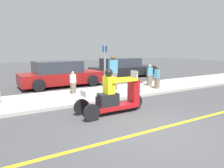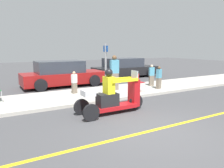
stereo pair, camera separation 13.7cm
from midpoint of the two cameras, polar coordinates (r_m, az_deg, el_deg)
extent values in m
plane|color=#424244|center=(6.03, 10.26, -11.75)|extent=(60.00, 60.00, 0.00)
cube|color=gold|center=(5.92, 8.98, -12.08)|extent=(24.00, 0.12, 0.01)
cube|color=#B2ADA3|center=(9.78, -7.90, -3.01)|extent=(28.00, 2.80, 0.12)
cylinder|color=black|center=(7.82, 5.68, -4.65)|extent=(0.52, 0.10, 0.52)
cylinder|color=black|center=(6.55, -5.94, -7.47)|extent=(0.52, 0.10, 0.52)
cylinder|color=black|center=(7.20, -8.48, -5.96)|extent=(0.52, 0.10, 0.52)
cube|color=#AD1419|center=(7.30, -0.54, -6.06)|extent=(1.71, 0.52, 0.13)
cube|color=black|center=(7.15, -1.73, -4.14)|extent=(0.68, 0.41, 0.42)
cube|color=#AD1419|center=(7.68, 5.13, -2.20)|extent=(0.24, 0.41, 0.94)
cube|color=silver|center=(7.59, 5.32, 2.40)|extent=(0.03, 0.37, 0.30)
cube|color=silver|center=(6.78, -6.78, -2.38)|extent=(0.36, 0.41, 0.18)
cube|color=yellow|center=(7.08, -1.39, -0.29)|extent=(0.26, 0.38, 0.55)
sphere|color=black|center=(7.02, -1.41, 2.97)|extent=(0.26, 0.26, 0.26)
cube|color=#726656|center=(7.14, 0.01, -4.16)|extent=(0.14, 0.14, 0.42)
cube|color=#726656|center=(7.34, -0.97, -3.78)|extent=(0.14, 0.14, 0.42)
cube|color=yellow|center=(7.15, 2.90, 0.93)|extent=(1.01, 0.09, 0.09)
cube|color=yellow|center=(7.48, 1.17, 1.32)|extent=(1.01, 0.09, 0.09)
cube|color=#726656|center=(11.19, 11.33, 0.22)|extent=(0.27, 0.21, 0.55)
cube|color=#4C99B7|center=(11.12, 11.41, 2.70)|extent=(0.30, 0.22, 0.43)
sphere|color=brown|center=(11.09, 11.46, 4.19)|extent=(0.15, 0.15, 0.15)
cube|color=#726656|center=(10.62, -0.12, 0.65)|extent=(0.39, 0.29, 0.81)
cube|color=#4C99B7|center=(10.53, -0.12, 4.57)|extent=(0.43, 0.29, 0.64)
sphere|color=brown|center=(10.51, -0.12, 6.92)|extent=(0.22, 0.22, 0.22)
cube|color=#726656|center=(9.96, -10.49, -1.08)|extent=(0.23, 0.18, 0.48)
cube|color=silver|center=(9.89, -10.57, 1.40)|extent=(0.26, 0.18, 0.38)
sphere|color=tan|center=(9.86, -10.61, 2.88)|extent=(0.13, 0.13, 0.13)
cube|color=#726656|center=(11.96, 9.46, 0.90)|extent=(0.28, 0.23, 0.55)
cube|color=#4C99B7|center=(11.90, 9.53, 3.25)|extent=(0.31, 0.24, 0.44)
sphere|color=beige|center=(11.87, 9.57, 4.66)|extent=(0.15, 0.15, 0.15)
cylinder|color=#A5A8AD|center=(9.16, -27.53, -3.09)|extent=(0.02, 0.02, 0.44)
cylinder|color=#A5A8AD|center=(9.93, 6.13, -1.13)|extent=(0.02, 0.02, 0.44)
cylinder|color=#A5A8AD|center=(10.24, 7.93, -0.85)|extent=(0.02, 0.02, 0.44)
cylinder|color=#A5A8AD|center=(10.26, 4.45, -0.76)|extent=(0.02, 0.02, 0.44)
cylinder|color=#A5A8AD|center=(10.55, 6.25, -0.50)|extent=(0.02, 0.02, 0.44)
cube|color=maroon|center=(10.20, 6.21, 0.47)|extent=(0.48, 0.48, 0.02)
cube|color=maroon|center=(10.34, 5.40, 1.61)|extent=(0.44, 0.07, 0.38)
cube|color=black|center=(16.09, 2.72, 3.50)|extent=(4.83, 1.79, 0.59)
cube|color=#2D333D|center=(15.91, 2.02, 5.64)|extent=(2.66, 1.61, 0.63)
cylinder|color=black|center=(16.35, 9.05, 2.95)|extent=(0.64, 0.22, 0.64)
cylinder|color=black|center=(17.74, 5.31, 3.54)|extent=(0.64, 0.22, 0.64)
cylinder|color=black|center=(14.53, -0.44, 2.24)|extent=(0.64, 0.22, 0.64)
cylinder|color=black|center=(16.07, -3.72, 2.94)|extent=(0.64, 0.22, 0.64)
cube|color=maroon|center=(12.57, -13.25, 1.58)|extent=(4.55, 1.76, 0.61)
cube|color=#2D333D|center=(12.43, -14.36, 4.37)|extent=(2.50, 1.58, 0.65)
cylinder|color=black|center=(12.33, -5.40, 0.88)|extent=(0.64, 0.22, 0.64)
cylinder|color=black|center=(13.92, -8.58, 1.81)|extent=(0.64, 0.22, 0.64)
cylinder|color=black|center=(11.37, -18.90, -0.33)|extent=(0.64, 0.22, 0.64)
cylinder|color=black|center=(13.08, -20.59, 0.81)|extent=(0.64, 0.22, 0.64)
cylinder|color=gray|center=(8.77, -2.32, 3.31)|extent=(0.08, 0.08, 2.20)
cube|color=#1E51AD|center=(8.72, -2.36, 9.20)|extent=(0.02, 0.36, 0.24)
camera|label=1|loc=(0.07, -90.55, -0.09)|focal=35.00mm
camera|label=2|loc=(0.07, 89.45, 0.09)|focal=35.00mm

